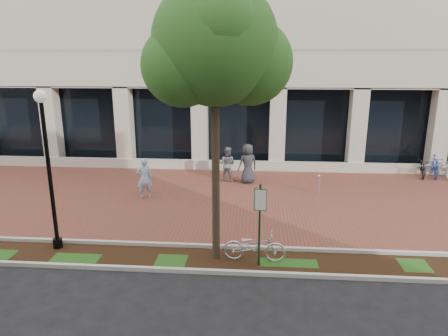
# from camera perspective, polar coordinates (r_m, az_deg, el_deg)

# --- Properties ---
(ground) EXTENTS (120.00, 120.00, 0.00)m
(ground) POSITION_cam_1_polar(r_m,az_deg,el_deg) (16.49, 1.25, -4.44)
(ground) COLOR black
(ground) RESTS_ON ground
(brick_plaza) EXTENTS (40.00, 9.00, 0.01)m
(brick_plaza) POSITION_cam_1_polar(r_m,az_deg,el_deg) (16.49, 1.25, -4.42)
(brick_plaza) COLOR brown
(brick_plaza) RESTS_ON ground
(planting_strip) EXTENTS (40.00, 1.50, 0.01)m
(planting_strip) POSITION_cam_1_polar(r_m,az_deg,el_deg) (11.69, -0.25, -13.05)
(planting_strip) COLOR black
(planting_strip) RESTS_ON ground
(curb_plaza_side) EXTENTS (40.00, 0.12, 0.12)m
(curb_plaza_side) POSITION_cam_1_polar(r_m,az_deg,el_deg) (12.33, 0.04, -11.18)
(curb_plaza_side) COLOR beige
(curb_plaza_side) RESTS_ON ground
(curb_street_side) EXTENTS (40.00, 0.12, 0.12)m
(curb_street_side) POSITION_cam_1_polar(r_m,az_deg,el_deg) (11.01, -0.58, -14.63)
(curb_street_side) COLOR beige
(curb_street_side) RESTS_ON ground
(parking_sign) EXTENTS (0.34, 0.07, 2.37)m
(parking_sign) POSITION_cam_1_polar(r_m,az_deg,el_deg) (10.83, 5.13, -6.68)
(parking_sign) COLOR #163C1C
(parking_sign) RESTS_ON ground
(lamppost) EXTENTS (0.36, 0.36, 4.75)m
(lamppost) POSITION_cam_1_polar(r_m,az_deg,el_deg) (12.54, -23.82, 0.66)
(lamppost) COLOR black
(lamppost) RESTS_ON ground
(street_tree) EXTENTS (3.83, 3.19, 7.55)m
(street_tree) POSITION_cam_1_polar(r_m,az_deg,el_deg) (10.49, -0.99, 16.30)
(street_tree) COLOR #413225
(street_tree) RESTS_ON ground
(locked_bicycle) EXTENTS (1.79, 0.67, 0.93)m
(locked_bicycle) POSITION_cam_1_polar(r_m,az_deg,el_deg) (11.50, 4.37, -11.02)
(locked_bicycle) COLOR silver
(locked_bicycle) RESTS_ON ground
(pedestrian_left) EXTENTS (0.71, 0.58, 1.69)m
(pedestrian_left) POSITION_cam_1_polar(r_m,az_deg,el_deg) (16.71, -11.29, -1.43)
(pedestrian_left) COLOR #95B7DE
(pedestrian_left) RESTS_ON ground
(pedestrian_mid) EXTENTS (0.93, 0.80, 1.65)m
(pedestrian_mid) POSITION_cam_1_polar(r_m,az_deg,el_deg) (18.70, 0.44, 0.57)
(pedestrian_mid) COLOR slate
(pedestrian_mid) RESTS_ON ground
(pedestrian_right) EXTENTS (1.07, 0.93, 1.85)m
(pedestrian_right) POSITION_cam_1_polar(r_m,az_deg,el_deg) (18.38, 3.41, 0.62)
(pedestrian_right) COLOR #2A2A30
(pedestrian_right) RESTS_ON ground
(bollard) EXTENTS (0.12, 0.12, 0.86)m
(bollard) POSITION_cam_1_polar(r_m,az_deg,el_deg) (17.43, 13.34, -2.26)
(bollard) COLOR silver
(bollard) RESTS_ON ground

